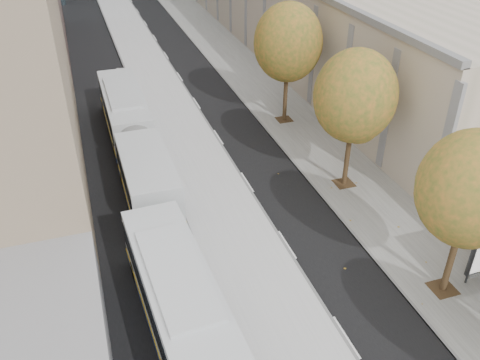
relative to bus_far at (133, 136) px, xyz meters
name	(u,v)px	position (x,y,z in m)	size (l,w,h in m)	color
bus_platform	(171,111)	(3.50, 6.13, -1.50)	(4.25, 150.00, 0.15)	beige
sidewalk	(271,98)	(11.50, 6.13, -1.53)	(4.75, 150.00, 0.08)	slate
tree_c	(471,190)	(10.97, -15.87, 3.68)	(4.20, 4.20, 7.28)	#302414
tree_d	(355,96)	(10.97, -6.87, 3.90)	(4.40, 4.40, 7.60)	#302414
tree_e	(288,43)	(10.97, 2.13, 4.11)	(4.60, 4.60, 7.92)	#302414
bus_far	(133,136)	(0.00, 0.00, 0.00)	(2.60, 17.25, 2.87)	#BBBEC1
distant_car	(118,80)	(0.46, 12.24, -0.88)	(1.64, 4.06, 1.38)	white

